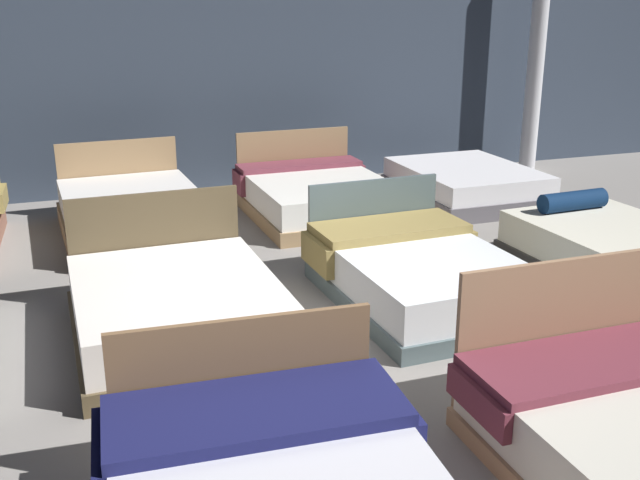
{
  "coord_description": "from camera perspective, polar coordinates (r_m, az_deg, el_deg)",
  "views": [
    {
      "loc": [
        -1.81,
        -5.16,
        2.6
      ],
      "look_at": [
        0.17,
        0.45,
        0.65
      ],
      "focal_mm": 41.69,
      "sensor_mm": 36.0,
      "label": 1
    }
  ],
  "objects": [
    {
      "name": "ground_plane",
      "position": [
        6.06,
        -0.09,
        -7.35
      ],
      "size": [
        18.0,
        18.0,
        0.02
      ],
      "primitive_type": "cube",
      "color": "gray"
    },
    {
      "name": "showroom_back_wall",
      "position": [
        10.5,
        -9.71,
        13.27
      ],
      "size": [
        18.0,
        0.06,
        3.5
      ],
      "primitive_type": "cube",
      "color": "#333D4C",
      "rests_on": "ground_plane"
    },
    {
      "name": "bed_5",
      "position": [
        6.0,
        -10.96,
        -5.2
      ],
      "size": [
        1.63,
        1.97,
        0.98
      ],
      "rotation": [
        0.0,
        0.0,
        0.02
      ],
      "color": "brown",
      "rests_on": "ground_plane"
    },
    {
      "name": "bed_6",
      "position": [
        6.68,
        7.52,
        -2.55
      ],
      "size": [
        1.57,
        2.11,
        0.9
      ],
      "rotation": [
        0.0,
        0.0,
        0.03
      ],
      "color": "#4A5B5E",
      "rests_on": "ground_plane"
    },
    {
      "name": "bed_7",
      "position": [
        7.86,
        21.87,
        -0.72
      ],
      "size": [
        1.56,
        2.14,
        0.66
      ],
      "rotation": [
        0.0,
        0.0,
        0.05
      ],
      "color": "#2F2D2C",
      "rests_on": "ground_plane"
    },
    {
      "name": "bed_9",
      "position": [
        8.73,
        -14.16,
        1.98
      ],
      "size": [
        1.65,
        2.21,
        0.92
      ],
      "rotation": [
        0.0,
        0.0,
        0.05
      ],
      "color": "#95744E",
      "rests_on": "ground_plane"
    },
    {
      "name": "bed_10",
      "position": [
        9.2,
        -0.19,
        3.36
      ],
      "size": [
        1.71,
        2.05,
        0.93
      ],
      "rotation": [
        0.0,
        0.0,
        0.02
      ],
      "color": "#8E704C",
      "rests_on": "ground_plane"
    },
    {
      "name": "bed_11",
      "position": [
        10.11,
        11.14,
        4.23
      ],
      "size": [
        1.61,
        2.01,
        0.46
      ],
      "rotation": [
        0.0,
        0.0,
        0.01
      ],
      "color": "#58545A",
      "rests_on": "ground_plane"
    },
    {
      "name": "support_pillar",
      "position": [
        12.0,
        16.28,
        13.4
      ],
      "size": [
        0.25,
        0.25,
        3.5
      ],
      "primitive_type": "cylinder",
      "color": "silver",
      "rests_on": "ground_plane"
    }
  ]
}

